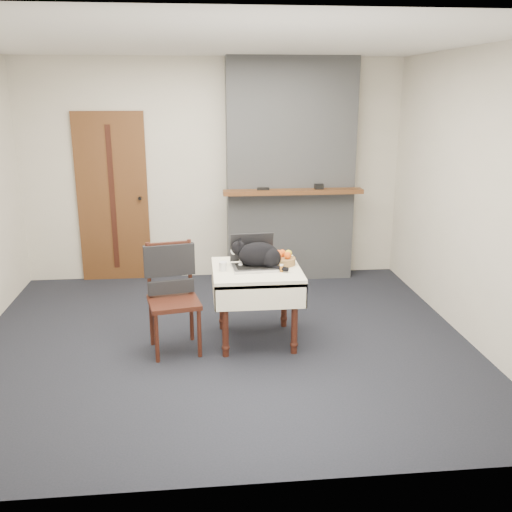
{
  "coord_description": "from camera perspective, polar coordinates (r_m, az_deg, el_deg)",
  "views": [
    {
      "loc": [
        -0.19,
        -4.82,
        2.22
      ],
      "look_at": [
        0.3,
        -0.05,
        0.83
      ],
      "focal_mm": 40.0,
      "sensor_mm": 36.0,
      "label": 1
    }
  ],
  "objects": [
    {
      "name": "chair",
      "position": [
        5.05,
        -8.46,
        -2.56
      ],
      "size": [
        0.51,
        0.5,
        0.96
      ],
      "rotation": [
        0.0,
        0.0,
        0.19
      ],
      "color": "#3B1610",
      "rests_on": "ground"
    },
    {
      "name": "side_table",
      "position": [
        5.11,
        0.05,
        -2.41
      ],
      "size": [
        0.78,
        0.78,
        0.7
      ],
      "color": "#3B1610",
      "rests_on": "ground"
    },
    {
      "name": "laptop",
      "position": [
        5.1,
        -0.27,
        -0.29
      ],
      "size": [
        0.41,
        0.36,
        0.29
      ],
      "rotation": [
        0.0,
        0.0,
        0.06
      ],
      "color": "#B7B7BC",
      "rests_on": "side_table"
    },
    {
      "name": "door",
      "position": [
        6.98,
        -14.13,
        5.65
      ],
      "size": [
        0.82,
        0.1,
        2.0
      ],
      "color": "brown",
      "rests_on": "ground"
    },
    {
      "name": "room_shell",
      "position": [
        5.31,
        -3.83,
        11.24
      ],
      "size": [
        4.52,
        4.01,
        2.61
      ],
      "color": "beige",
      "rests_on": "ground"
    },
    {
      "name": "desk_clutter",
      "position": [
        5.16,
        1.59,
        -0.9
      ],
      "size": [
        0.14,
        0.05,
        0.01
      ],
      "primitive_type": "cube",
      "rotation": [
        0.0,
        0.0,
        0.28
      ],
      "color": "black",
      "rests_on": "side_table"
    },
    {
      "name": "ground",
      "position": [
        5.31,
        -3.28,
        -8.52
      ],
      "size": [
        4.5,
        4.5,
        0.0
      ],
      "primitive_type": "plane",
      "color": "black",
      "rests_on": "ground"
    },
    {
      "name": "chimney",
      "position": [
        6.82,
        3.45,
        8.4
      ],
      "size": [
        1.62,
        0.48,
        2.6
      ],
      "color": "gray",
      "rests_on": "ground"
    },
    {
      "name": "fruit_basket",
      "position": [
        5.18,
        2.71,
        -0.29
      ],
      "size": [
        0.22,
        0.22,
        0.13
      ],
      "color": "#A37B41",
      "rests_on": "side_table"
    },
    {
      "name": "cat",
      "position": [
        5.07,
        0.34,
        0.08
      ],
      "size": [
        0.5,
        0.35,
        0.26
      ],
      "rotation": [
        0.0,
        0.0,
        -0.28
      ],
      "color": "black",
      "rests_on": "side_table"
    },
    {
      "name": "cream_jar",
      "position": [
        5.0,
        -3.33,
        -1.05
      ],
      "size": [
        0.07,
        0.07,
        0.08
      ],
      "primitive_type": "cylinder",
      "color": "silver",
      "rests_on": "side_table"
    },
    {
      "name": "pill_bottle",
      "position": [
        4.97,
        2.56,
        -1.2
      ],
      "size": [
        0.03,
        0.03,
        0.07
      ],
      "color": "#B06215",
      "rests_on": "side_table"
    }
  ]
}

